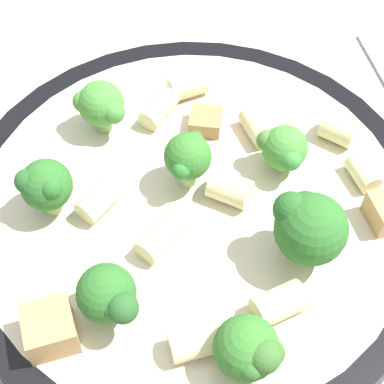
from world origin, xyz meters
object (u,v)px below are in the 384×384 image
Objects in this scene: broccoli_floret_1 at (100,105)px; rigatoni_8 at (160,236)px; rigatoni_1 at (159,109)px; rigatoni_7 at (339,129)px; broccoli_floret_0 at (306,231)px; rigatoni_0 at (188,86)px; rigatoni_9 at (98,201)px; broccoli_floret_4 at (250,350)px; pasta_bowl at (192,217)px; rigatoni_3 at (257,127)px; chicken_chunk_2 at (50,329)px; broccoli_floret_3 at (112,298)px; rigatoni_5 at (195,342)px; chicken_chunk_0 at (205,121)px; broccoli_floret_5 at (188,157)px; rigatoni_2 at (279,303)px; broccoli_floret_2 at (284,148)px; broccoli_floret_6 at (45,186)px; rigatoni_6 at (363,173)px; rigatoni_4 at (230,189)px.

broccoli_floret_1 is 0.09m from rigatoni_8.
rigatoni_7 is (-0.04, 0.10, 0.00)m from rigatoni_1.
broccoli_floret_0 is 1.99× the size of rigatoni_0.
rigatoni_9 reaches higher than rigatoni_1.
broccoli_floret_4 is at bearing 63.20° from rigatoni_8.
rigatoni_3 reaches higher than pasta_bowl.
broccoli_floret_0 is 1.89× the size of chicken_chunk_2.
broccoli_floret_3 is 0.05m from rigatoni_8.
broccoli_floret_1 is 0.16m from rigatoni_5.
chicken_chunk_2 is (0.03, -0.06, 0.00)m from rigatoni_5.
chicken_chunk_2 is (0.08, 0.03, 0.00)m from rigatoni_9.
rigatoni_5 is 0.15m from chicken_chunk_0.
pasta_bowl is 11.68× the size of rigatoni_9.
broccoli_floret_0 is at bearing 81.12° from broccoli_floret_1.
rigatoni_1 and rigatoni_3 have the same top height.
chicken_chunk_0 is (-0.04, -0.01, -0.02)m from broccoli_floret_5.
broccoli_floret_1 is 1.50× the size of rigatoni_9.
pasta_bowl is 0.09m from broccoli_floret_1.
broccoli_floret_4 is at bearing 71.59° from rigatoni_9.
broccoli_floret_4 is 0.03m from rigatoni_5.
rigatoni_8 is (-0.00, -0.07, -0.00)m from rigatoni_2.
broccoli_floret_2 is 0.08m from rigatoni_0.
broccoli_floret_1 reaches higher than chicken_chunk_2.
broccoli_floret_6 is at bearing -46.28° from broccoli_floret_2.
broccoli_floret_6 reaches higher than rigatoni_1.
broccoli_floret_1 is 0.15m from rigatoni_7.
rigatoni_5 is at bearing 32.45° from rigatoni_0.
chicken_chunk_2 is at bearing -39.46° from broccoli_floret_0.
broccoli_floret_6 is 1.48× the size of chicken_chunk_2.
rigatoni_2 is at bearing 63.73° from pasta_bowl.
rigatoni_5 is 1.05× the size of rigatoni_9.
broccoli_floret_3 is at bearing 38.52° from broccoli_floret_1.
broccoli_floret_4 is at bearing 45.48° from broccoli_floret_5.
rigatoni_2 is at bearing 6.54° from broccoli_floret_0.
rigatoni_2 is at bearing 56.59° from rigatoni_1.
broccoli_floret_1 is at bearing -75.26° from broccoli_floret_2.
rigatoni_9 is (0.10, -0.12, 0.00)m from rigatoni_6.
broccoli_floret_5 is 0.05m from rigatoni_8.
broccoli_floret_5 is 0.07m from rigatoni_0.
rigatoni_7 is at bearing 154.59° from rigatoni_4.
broccoli_floret_5 is (-0.08, -0.08, 0.00)m from broccoli_floret_4.
broccoli_floret_3 is 0.07m from broccoli_floret_4.
rigatoni_3 is (-0.02, -0.02, -0.01)m from broccoli_floret_2.
rigatoni_8 is at bearing 23.80° from rigatoni_0.
broccoli_floret_0 reaches higher than rigatoni_9.
rigatoni_8 is 1.21× the size of rigatoni_9.
broccoli_floret_1 is at bearing -104.79° from pasta_bowl.
rigatoni_7 is at bearing 149.36° from pasta_bowl.
broccoli_floret_2 reaches higher than rigatoni_4.
broccoli_floret_3 is 0.14m from chicken_chunk_0.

